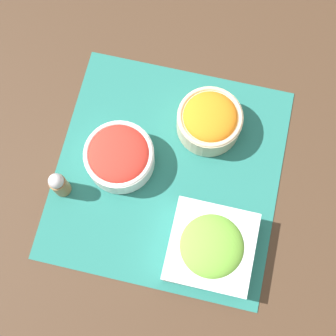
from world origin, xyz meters
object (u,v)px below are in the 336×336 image
object	(u,v)px
carrot_bowl	(210,120)
pepper_shaker	(59,184)
tomato_bowl	(120,155)
lettuce_bowl	(211,247)

from	to	relation	value
carrot_bowl	pepper_shaker	size ratio (longest dim) A/B	1.67
tomato_bowl	pepper_shaker	world-z (taller)	pepper_shaker
carrot_bowl	tomato_bowl	distance (m)	0.21
lettuce_bowl	tomato_bowl	bearing A→B (deg)	57.25
tomato_bowl	pepper_shaker	size ratio (longest dim) A/B	1.75
lettuce_bowl	tomato_bowl	distance (m)	0.27
lettuce_bowl	carrot_bowl	bearing A→B (deg)	12.21
carrot_bowl	lettuce_bowl	distance (m)	0.27
carrot_bowl	pepper_shaker	xyz separation A→B (m)	(-0.21, 0.27, 0.00)
pepper_shaker	tomato_bowl	bearing A→B (deg)	-49.65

